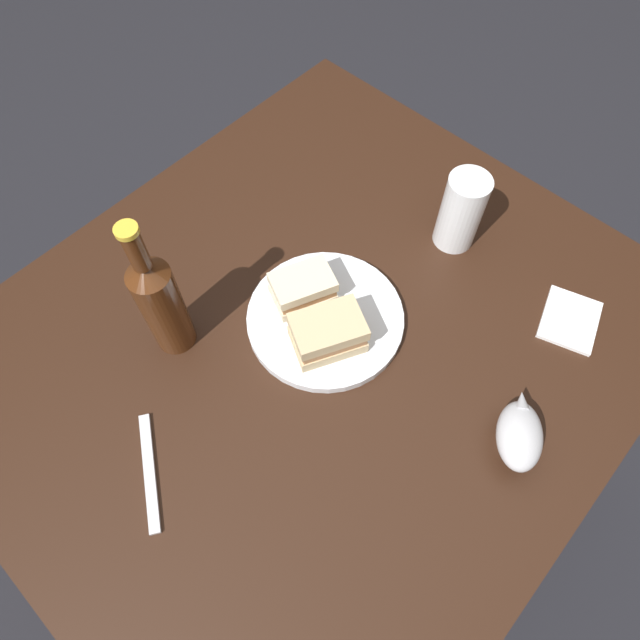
{
  "coord_description": "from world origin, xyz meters",
  "views": [
    {
      "loc": [
        -0.32,
        -0.31,
        1.57
      ],
      "look_at": [
        0.02,
        0.0,
        0.76
      ],
      "focal_mm": 31.47,
      "sensor_mm": 36.0,
      "label": 1
    }
  ],
  "objects_px": {
    "plate": "(325,319)",
    "fork": "(150,472)",
    "sandwich_half_right": "(326,335)",
    "cider_bottle": "(160,302)",
    "gravy_boat": "(519,435)",
    "pint_glass": "(460,215)",
    "napkin": "(570,320)",
    "sandwich_half_left": "(303,288)"
  },
  "relations": [
    {
      "from": "plate",
      "to": "fork",
      "type": "xyz_separation_m",
      "value": [
        -0.37,
        0.02,
        -0.01
      ]
    },
    {
      "from": "sandwich_half_right",
      "to": "cider_bottle",
      "type": "distance_m",
      "value": 0.26
    },
    {
      "from": "sandwich_half_right",
      "to": "gravy_boat",
      "type": "distance_m",
      "value": 0.33
    },
    {
      "from": "sandwich_half_right",
      "to": "fork",
      "type": "distance_m",
      "value": 0.34
    },
    {
      "from": "plate",
      "to": "fork",
      "type": "bearing_deg",
      "value": 177.46
    },
    {
      "from": "cider_bottle",
      "to": "fork",
      "type": "distance_m",
      "value": 0.25
    },
    {
      "from": "cider_bottle",
      "to": "fork",
      "type": "relative_size",
      "value": 1.61
    },
    {
      "from": "pint_glass",
      "to": "fork",
      "type": "bearing_deg",
      "value": 173.9
    },
    {
      "from": "sandwich_half_right",
      "to": "napkin",
      "type": "relative_size",
      "value": 1.23
    },
    {
      "from": "pint_glass",
      "to": "cider_bottle",
      "type": "relative_size",
      "value": 0.52
    },
    {
      "from": "gravy_boat",
      "to": "plate",
      "type": "bearing_deg",
      "value": 95.77
    },
    {
      "from": "gravy_boat",
      "to": "cider_bottle",
      "type": "bearing_deg",
      "value": 113.94
    },
    {
      "from": "cider_bottle",
      "to": "fork",
      "type": "bearing_deg",
      "value": -140.14
    },
    {
      "from": "sandwich_half_right",
      "to": "fork",
      "type": "bearing_deg",
      "value": 170.87
    },
    {
      "from": "sandwich_half_right",
      "to": "pint_glass",
      "type": "bearing_deg",
      "value": -3.05
    },
    {
      "from": "sandwich_half_right",
      "to": "napkin",
      "type": "bearing_deg",
      "value": -39.95
    },
    {
      "from": "sandwich_half_left",
      "to": "fork",
      "type": "height_order",
      "value": "sandwich_half_left"
    },
    {
      "from": "pint_glass",
      "to": "cider_bottle",
      "type": "distance_m",
      "value": 0.53
    },
    {
      "from": "gravy_boat",
      "to": "napkin",
      "type": "height_order",
      "value": "gravy_boat"
    },
    {
      "from": "pint_glass",
      "to": "napkin",
      "type": "xyz_separation_m",
      "value": [
        -0.01,
        -0.25,
        -0.06
      ]
    },
    {
      "from": "sandwich_half_right",
      "to": "fork",
      "type": "relative_size",
      "value": 0.75
    },
    {
      "from": "pint_glass",
      "to": "cider_bottle",
      "type": "bearing_deg",
      "value": 156.0
    },
    {
      "from": "sandwich_half_right",
      "to": "plate",
      "type": "bearing_deg",
      "value": 43.69
    },
    {
      "from": "sandwich_half_left",
      "to": "cider_bottle",
      "type": "bearing_deg",
      "value": 150.77
    },
    {
      "from": "cider_bottle",
      "to": "napkin",
      "type": "distance_m",
      "value": 0.68
    },
    {
      "from": "gravy_boat",
      "to": "sandwich_half_left",
      "type": "bearing_deg",
      "value": 94.76
    },
    {
      "from": "sandwich_half_left",
      "to": "gravy_boat",
      "type": "xyz_separation_m",
      "value": [
        0.03,
        -0.41,
        -0.01
      ]
    },
    {
      "from": "cider_bottle",
      "to": "pint_glass",
      "type": "bearing_deg",
      "value": -24.0
    },
    {
      "from": "sandwich_half_right",
      "to": "pint_glass",
      "type": "xyz_separation_m",
      "value": [
        0.33,
        -0.02,
        0.02
      ]
    },
    {
      "from": "gravy_boat",
      "to": "fork",
      "type": "xyz_separation_m",
      "value": [
        -0.4,
        0.37,
        -0.04
      ]
    },
    {
      "from": "sandwich_half_left",
      "to": "pint_glass",
      "type": "relative_size",
      "value": 0.79
    },
    {
      "from": "napkin",
      "to": "sandwich_half_right",
      "type": "bearing_deg",
      "value": 140.05
    },
    {
      "from": "plate",
      "to": "cider_bottle",
      "type": "relative_size",
      "value": 0.92
    },
    {
      "from": "plate",
      "to": "sandwich_half_left",
      "type": "xyz_separation_m",
      "value": [
        0.0,
        0.05,
        0.04
      ]
    },
    {
      "from": "plate",
      "to": "gravy_boat",
      "type": "xyz_separation_m",
      "value": [
        0.04,
        -0.35,
        0.03
      ]
    },
    {
      "from": "gravy_boat",
      "to": "fork",
      "type": "relative_size",
      "value": 0.71
    },
    {
      "from": "pint_glass",
      "to": "gravy_boat",
      "type": "bearing_deg",
      "value": -130.68
    },
    {
      "from": "plate",
      "to": "fork",
      "type": "height_order",
      "value": "plate"
    },
    {
      "from": "fork",
      "to": "cider_bottle",
      "type": "bearing_deg",
      "value": 163.26
    },
    {
      "from": "sandwich_half_right",
      "to": "cider_bottle",
      "type": "height_order",
      "value": "cider_bottle"
    },
    {
      "from": "sandwich_half_right",
      "to": "napkin",
      "type": "height_order",
      "value": "sandwich_half_right"
    },
    {
      "from": "plate",
      "to": "sandwich_half_right",
      "type": "bearing_deg",
      "value": -136.31
    }
  ]
}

